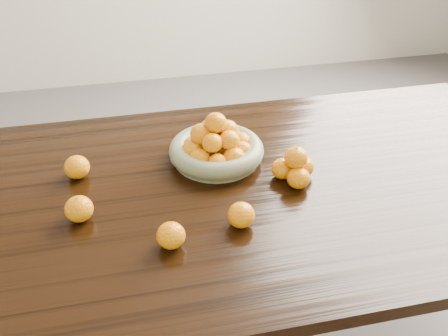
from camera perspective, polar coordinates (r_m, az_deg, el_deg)
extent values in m
cube|color=black|center=(1.43, 0.90, -2.75)|extent=(2.00, 1.00, 0.04)
cube|color=black|center=(2.31, 21.29, -0.81)|extent=(0.08, 0.08, 0.71)
cylinder|color=#737958|center=(1.53, -0.88, 1.21)|extent=(0.26, 0.26, 0.01)
torus|color=#737958|center=(1.51, -0.88, 2.08)|extent=(0.29, 0.29, 0.06)
ellipsoid|color=orange|center=(1.54, 1.93, 3.01)|extent=(0.06, 0.06, 0.06)
ellipsoid|color=orange|center=(1.56, 0.66, 3.70)|extent=(0.07, 0.07, 0.07)
ellipsoid|color=orange|center=(1.58, -1.07, 3.91)|extent=(0.06, 0.06, 0.06)
ellipsoid|color=orange|center=(1.56, -2.56, 3.46)|extent=(0.06, 0.06, 0.06)
ellipsoid|color=orange|center=(1.53, -3.60, 2.60)|extent=(0.06, 0.06, 0.06)
ellipsoid|color=orange|center=(1.49, -3.62, 1.96)|extent=(0.07, 0.07, 0.06)
ellipsoid|color=orange|center=(1.46, -2.77, 1.05)|extent=(0.06, 0.06, 0.06)
ellipsoid|color=orange|center=(1.44, -0.73, 0.56)|extent=(0.06, 0.06, 0.06)
ellipsoid|color=orange|center=(1.46, 1.15, 1.18)|extent=(0.07, 0.07, 0.06)
ellipsoid|color=orange|center=(1.50, 2.09, 1.96)|extent=(0.06, 0.06, 0.06)
ellipsoid|color=orange|center=(1.51, -0.68, 2.31)|extent=(0.06, 0.06, 0.06)
ellipsoid|color=orange|center=(1.51, 0.38, 4.39)|extent=(0.06, 0.06, 0.06)
ellipsoid|color=orange|center=(1.52, -1.59, 4.49)|extent=(0.07, 0.07, 0.06)
ellipsoid|color=orange|center=(1.49, -2.58, 3.88)|extent=(0.07, 0.07, 0.06)
ellipsoid|color=orange|center=(1.45, -1.36, 2.88)|extent=(0.06, 0.06, 0.06)
ellipsoid|color=orange|center=(1.47, 0.59, 3.17)|extent=(0.06, 0.06, 0.06)
ellipsoid|color=orange|center=(1.47, -0.95, 5.19)|extent=(0.07, 0.07, 0.06)
ellipsoid|color=orange|center=(1.41, 8.49, -1.14)|extent=(0.07, 0.07, 0.06)
ellipsoid|color=orange|center=(1.46, 9.01, 0.16)|extent=(0.07, 0.07, 0.06)
ellipsoid|color=orange|center=(1.44, 6.70, -0.08)|extent=(0.07, 0.07, 0.06)
ellipsoid|color=orange|center=(1.41, 8.21, 1.19)|extent=(0.07, 0.07, 0.06)
ellipsoid|color=orange|center=(1.33, -16.24, -4.51)|extent=(0.07, 0.07, 0.07)
ellipsoid|color=orange|center=(1.21, -6.09, -7.67)|extent=(0.07, 0.07, 0.07)
ellipsoid|color=orange|center=(1.26, 1.98, -5.39)|extent=(0.07, 0.07, 0.07)
ellipsoid|color=orange|center=(1.50, -16.45, 0.10)|extent=(0.07, 0.07, 0.07)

